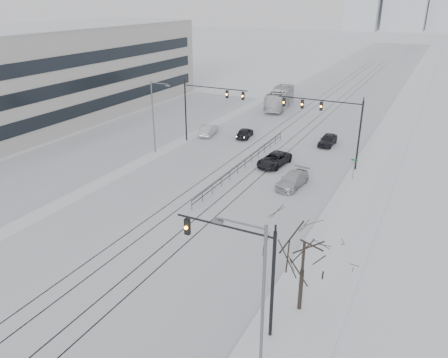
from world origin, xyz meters
The scene contains 21 objects.
ground centered at (0.00, 0.00, 0.00)m, with size 500.00×500.00×0.00m, color silver.
road centered at (0.00, 60.00, 0.01)m, with size 22.00×260.00×0.02m, color silver.
sidewalk_east centered at (13.50, 60.00, 0.08)m, with size 5.00×260.00×0.16m, color white.
curb centered at (11.05, 60.00, 0.06)m, with size 0.10×260.00×0.12m, color gray.
parking_strip centered at (-20.00, 35.00, 0.01)m, with size 14.00×60.00×0.03m, color silver.
tram_rails centered at (0.00, 40.00, 0.02)m, with size 5.30×180.00×0.01m.
office_building centered at (-37.97, 35.00, 7.06)m, with size 20.20×62.20×14.11m.
traffic_mast_near centered at (10.79, 6.00, 4.56)m, with size 6.10×0.37×7.00m.
traffic_mast_ne centered at (8.15, 34.99, 5.76)m, with size 9.60×0.37×8.00m.
traffic_mast_nw centered at (-8.52, 36.00, 5.57)m, with size 9.10×0.37×8.00m.
street_light_east centered at (12.70, 3.00, 5.21)m, with size 2.73×0.25×9.00m.
street_light_west centered at (-12.20, 30.00, 5.21)m, with size 2.73×0.25×9.00m.
bare_tree centered at (13.20, 9.00, 4.49)m, with size 4.40×4.40×6.10m.
median_fence centered at (0.00, 30.00, 0.53)m, with size 0.06×24.00×1.00m.
street_sign centered at (11.80, 32.00, 1.61)m, with size 0.70×0.06×2.40m.
sedan_sb_inner centered at (-4.87, 40.73, 0.71)m, with size 1.68×4.17×1.42m, color black.
sedan_sb_outer centered at (-10.00, 39.51, 0.77)m, with size 1.63×4.68×1.54m, color #B6B8BE.
sedan_nb_front centered at (2.69, 32.31, 0.73)m, with size 2.43×5.28×1.47m, color black.
sedan_nb_right centered at (6.55, 27.45, 0.73)m, with size 2.05×5.05×1.47m, color #B4B8BC.
sedan_nb_far centered at (6.36, 42.57, 0.75)m, with size 1.77×4.41×1.50m, color black.
box_truck centered at (-6.66, 59.70, 1.69)m, with size 2.84×12.15×3.39m, color silver.
Camera 1 is at (18.96, -12.98, 18.35)m, focal length 35.00 mm.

